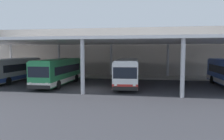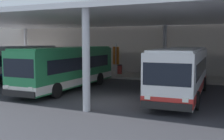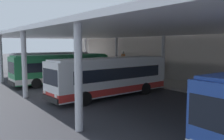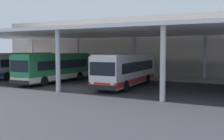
# 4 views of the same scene
# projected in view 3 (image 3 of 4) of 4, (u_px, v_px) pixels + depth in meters

# --- Properties ---
(ground_plane) EXTENTS (200.00, 200.00, 0.00)m
(ground_plane) POSITION_uv_depth(u_px,v_px,m) (55.00, 94.00, 20.83)
(ground_plane) COLOR #333338
(platform_kerb) EXTENTS (42.00, 4.50, 0.18)m
(platform_kerb) POSITION_uv_depth(u_px,v_px,m) (152.00, 81.00, 27.59)
(platform_kerb) COLOR #A39E93
(platform_kerb) RESTS_ON ground
(station_building_facade) EXTENTS (48.00, 1.60, 8.12)m
(station_building_facade) POSITION_uv_depth(u_px,v_px,m) (172.00, 46.00, 29.05)
(station_building_facade) COLOR #ADA399
(station_building_facade) RESTS_ON ground
(canopy_shelter) EXTENTS (40.00, 17.00, 5.55)m
(canopy_shelter) POSITION_uv_depth(u_px,v_px,m) (107.00, 34.00, 23.44)
(canopy_shelter) COLOR silver
(canopy_shelter) RESTS_ON ground
(bus_nearest_bay) EXTENTS (2.87, 10.58, 3.17)m
(bus_nearest_bay) POSITION_uv_depth(u_px,v_px,m) (52.00, 63.00, 32.87)
(bus_nearest_bay) COLOR #B7B7BC
(bus_nearest_bay) RESTS_ON ground
(bus_second_bay) EXTENTS (2.82, 10.56, 3.17)m
(bus_second_bay) POSITION_uv_depth(u_px,v_px,m) (62.00, 68.00, 25.99)
(bus_second_bay) COLOR #28844C
(bus_second_bay) RESTS_ON ground
(bus_middle_bay) EXTENTS (3.14, 10.66, 3.17)m
(bus_middle_bay) POSITION_uv_depth(u_px,v_px,m) (110.00, 76.00, 19.50)
(bus_middle_bay) COLOR white
(bus_middle_bay) RESTS_ON ground
(bench_waiting) EXTENTS (1.80, 0.45, 0.92)m
(bench_waiting) POSITION_uv_depth(u_px,v_px,m) (111.00, 70.00, 34.26)
(bench_waiting) COLOR brown
(bench_waiting) RESTS_ON platform_kerb
(trash_bin) EXTENTS (0.52, 0.52, 0.98)m
(trash_bin) POSITION_uv_depth(u_px,v_px,m) (129.00, 72.00, 31.17)
(trash_bin) COLOR maroon
(trash_bin) RESTS_ON platform_kerb
(banner_sign) EXTENTS (0.70, 0.12, 3.20)m
(banner_sign) POSITION_uv_depth(u_px,v_px,m) (123.00, 62.00, 30.46)
(banner_sign) COLOR #B2B2B7
(banner_sign) RESTS_ON platform_kerb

